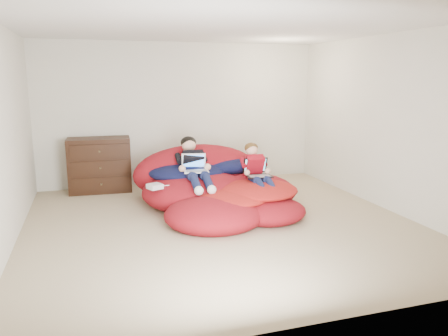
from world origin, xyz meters
TOP-DOWN VIEW (x-y plane):
  - room_shell at (0.00, 0.00)m, footprint 5.10×5.10m
  - dresser at (-1.46, 2.23)m, footprint 1.04×0.59m
  - beanbag_pile at (0.16, 0.82)m, footprint 2.38×2.46m
  - cream_pillow at (-0.41, 1.67)m, footprint 0.43×0.28m
  - older_boy at (-0.16, 0.88)m, footprint 0.32×1.16m
  - younger_boy at (0.70, 0.56)m, footprint 0.28×0.91m
  - laptop_white at (-0.16, 0.78)m, footprint 0.38×0.38m
  - laptop_black at (0.70, 0.53)m, footprint 0.37×0.36m
  - power_adapter at (-0.78, 0.61)m, footprint 0.23×0.23m

SIDE VIEW (x-z plane):
  - room_shell at x=0.00m, z-range -1.17..1.60m
  - beanbag_pile at x=0.16m, z-range -0.19..0.74m
  - power_adapter at x=-0.78m, z-range 0.39..0.45m
  - dresser at x=-1.46m, z-range 0.00..0.91m
  - laptop_black at x=0.70m, z-range 0.43..0.68m
  - younger_boy at x=0.70m, z-range 0.29..0.92m
  - cream_pillow at x=-0.41m, z-range 0.48..0.76m
  - laptop_white at x=-0.16m, z-range 0.51..0.75m
  - older_boy at x=-0.16m, z-range 0.33..0.99m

